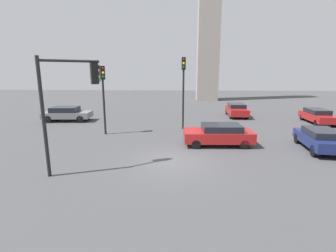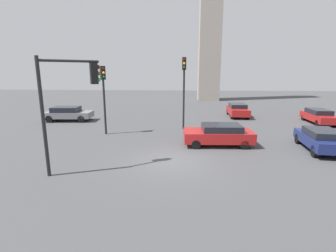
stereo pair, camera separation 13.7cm
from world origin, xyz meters
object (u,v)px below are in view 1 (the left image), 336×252
(car_3, at_px, (219,134))
(car_4, at_px, (317,116))
(traffic_light_2, at_px, (183,80))
(traffic_light_1, at_px, (103,87))
(traffic_light_0, at_px, (69,92))
(car_2, at_px, (320,139))
(car_0, at_px, (67,113))
(car_1, at_px, (237,110))

(car_3, height_order, car_4, car_3)
(traffic_light_2, bearing_deg, traffic_light_1, -72.85)
(traffic_light_2, bearing_deg, car_4, 101.27)
(car_4, bearing_deg, traffic_light_0, -52.62)
(car_2, height_order, car_4, car_2)
(car_2, bearing_deg, car_0, 73.32)
(car_1, height_order, car_4, car_1)
(traffic_light_1, relative_size, car_0, 1.12)
(traffic_light_1, height_order, car_0, traffic_light_1)
(car_0, relative_size, car_2, 1.09)
(traffic_light_1, height_order, car_3, traffic_light_1)
(car_0, distance_m, car_2, 21.52)
(car_0, distance_m, car_4, 24.25)
(traffic_light_1, distance_m, car_4, 19.80)
(car_2, height_order, car_3, car_3)
(traffic_light_0, height_order, car_3, traffic_light_0)
(traffic_light_2, bearing_deg, car_3, 24.11)
(traffic_light_0, bearing_deg, car_0, 83.13)
(traffic_light_0, height_order, car_2, traffic_light_0)
(traffic_light_1, relative_size, car_1, 1.21)
(car_2, bearing_deg, traffic_light_0, 112.62)
(car_1, bearing_deg, car_2, 13.81)
(car_0, height_order, car_1, car_0)
(car_2, bearing_deg, car_4, -20.99)
(car_1, bearing_deg, car_3, -15.95)
(car_3, distance_m, car_4, 13.05)
(traffic_light_0, xyz_separation_m, car_1, (11.22, 15.92, -3.11))
(traffic_light_1, relative_size, car_2, 1.22)
(traffic_light_2, bearing_deg, car_0, -106.68)
(car_3, bearing_deg, car_4, -145.73)
(traffic_light_0, relative_size, car_0, 1.17)
(car_2, bearing_deg, car_3, 88.29)
(traffic_light_2, distance_m, car_4, 13.61)
(traffic_light_2, relative_size, car_0, 1.28)
(traffic_light_0, xyz_separation_m, car_3, (7.62, 4.88, -3.11))
(car_0, bearing_deg, car_4, -3.59)
(car_0, bearing_deg, car_3, -32.82)
(car_3, bearing_deg, traffic_light_2, -65.66)
(car_0, xyz_separation_m, car_1, (17.37, 3.53, -0.02))
(car_3, bearing_deg, car_0, -30.92)
(car_2, bearing_deg, traffic_light_1, 83.28)
(traffic_light_2, xyz_separation_m, car_4, (12.80, 3.14, -3.38))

